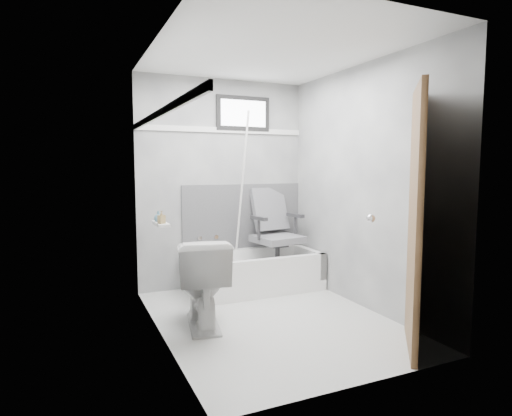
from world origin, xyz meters
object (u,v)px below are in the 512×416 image
toilet (202,282)px  door (472,223)px  soap_bottle_a (162,217)px  office_chair (278,232)px  soap_bottle_b (158,216)px  bathtub (254,272)px

toilet → door: door is taller
door → soap_bottle_a: 2.45m
office_chair → door: (0.42, -2.26, 0.36)m
toilet → soap_bottle_b: bearing=-27.8°
bathtub → soap_bottle_a: bearing=-149.6°
toilet → soap_bottle_b: soap_bottle_b is taller
bathtub → toilet: 1.18m
soap_bottle_b → toilet: bearing=-38.9°
bathtub → office_chair: 0.54m
soap_bottle_a → soap_bottle_b: (0.00, 0.14, -0.01)m
toilet → soap_bottle_a: bearing=-9.2°
door → office_chair: bearing=100.6°
soap_bottle_b → soap_bottle_a: bearing=-90.0°
door → soap_bottle_a: door is taller
soap_bottle_a → bathtub: bearing=30.4°
toilet → soap_bottle_a: size_ratio=6.71×
office_chair → soap_bottle_a: size_ratio=8.72×
office_chair → soap_bottle_b: size_ratio=10.36×
bathtub → soap_bottle_a: 1.55m
door → soap_bottle_a: (-1.92, 1.52, -0.03)m
toilet → office_chair: bearing=-133.0°
bathtub → soap_bottle_b: 1.49m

